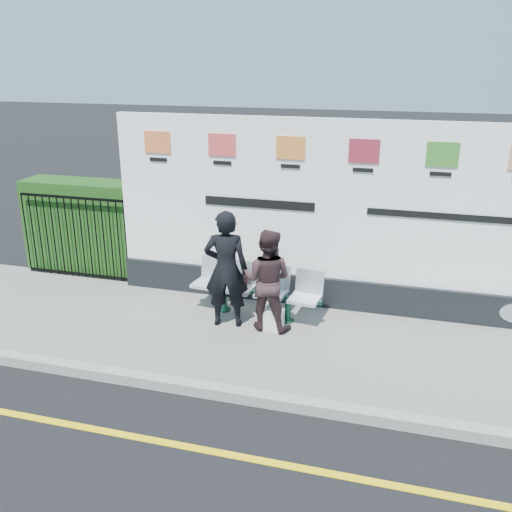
% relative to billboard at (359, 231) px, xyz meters
% --- Properties ---
extents(ground, '(80.00, 80.00, 0.00)m').
position_rel_billboard_xyz_m(ground, '(-0.50, -3.85, -1.42)').
color(ground, black).
extents(pavement, '(14.00, 3.00, 0.12)m').
position_rel_billboard_xyz_m(pavement, '(-0.50, -1.35, -1.36)').
color(pavement, slate).
rests_on(pavement, ground).
extents(kerb, '(14.00, 0.18, 0.14)m').
position_rel_billboard_xyz_m(kerb, '(-0.50, -2.85, -1.35)').
color(kerb, gray).
rests_on(kerb, ground).
extents(yellow_line, '(14.00, 0.10, 0.01)m').
position_rel_billboard_xyz_m(yellow_line, '(-0.50, -3.85, -1.42)').
color(yellow_line, yellow).
rests_on(yellow_line, ground).
extents(billboard, '(8.00, 0.30, 3.00)m').
position_rel_billboard_xyz_m(billboard, '(0.00, 0.00, 0.00)').
color(billboard, black).
rests_on(billboard, pavement).
extents(hedge, '(2.35, 0.70, 1.70)m').
position_rel_billboard_xyz_m(hedge, '(-5.08, 0.45, -0.45)').
color(hedge, '#1C4414').
rests_on(hedge, pavement).
extents(railing, '(2.05, 0.06, 1.54)m').
position_rel_billboard_xyz_m(railing, '(-5.08, -0.00, -0.53)').
color(railing, black).
rests_on(railing, pavement).
extents(bench, '(2.11, 0.76, 0.44)m').
position_rel_billboard_xyz_m(bench, '(-1.48, -0.72, -1.08)').
color(bench, silver).
rests_on(bench, pavement).
extents(woman_left, '(0.72, 0.55, 1.79)m').
position_rel_billboard_xyz_m(woman_left, '(-1.81, -1.12, -0.41)').
color(woman_left, black).
rests_on(woman_left, pavement).
extents(woman_right, '(0.77, 0.62, 1.54)m').
position_rel_billboard_xyz_m(woman_right, '(-1.20, -1.08, -0.53)').
color(woman_right, '#342124').
rests_on(woman_right, pavement).
extents(handbag_brown, '(0.27, 0.18, 0.20)m').
position_rel_billboard_xyz_m(handbag_brown, '(-1.75, -0.69, -0.76)').
color(handbag_brown, black).
rests_on(handbag_brown, bench).
extents(carrier_bag_white, '(0.32, 0.19, 0.32)m').
position_rel_billboard_xyz_m(carrier_bag_white, '(-1.10, -1.13, -1.14)').
color(carrier_bag_white, silver).
rests_on(carrier_bag_white, pavement).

